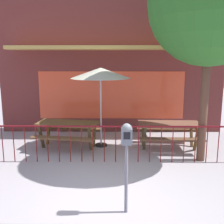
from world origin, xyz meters
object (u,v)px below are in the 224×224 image
Objects in this scene: picnic_table_left at (68,128)px; parking_meter_far at (127,145)px; patio_umbrella at (101,74)px; street_tree at (211,3)px; picnic_table_right at (169,128)px.

picnic_table_left is 1.24× the size of parking_meter_far.
patio_umbrella is 3.38m from street_tree.
parking_meter_far is at bearing -112.42° from picnic_table_right.
street_tree is at bearing -15.61° from picnic_table_left.
picnic_table_left is 3.87m from parking_meter_far.
picnic_table_left is at bearing 164.39° from street_tree.
patio_umbrella is at bearing 156.61° from street_tree.
patio_umbrella is at bearing 7.89° from picnic_table_left.
street_tree is (2.06, 2.45, 2.69)m from parking_meter_far.
picnic_table_left is 3.00m from picnic_table_right.
picnic_table_right is 3.74m from parking_meter_far.
street_tree is at bearing 49.93° from parking_meter_far.
street_tree is at bearing -55.74° from picnic_table_right.
parking_meter_far is at bearing -80.33° from patio_umbrella.
street_tree reaches higher than patio_umbrella.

